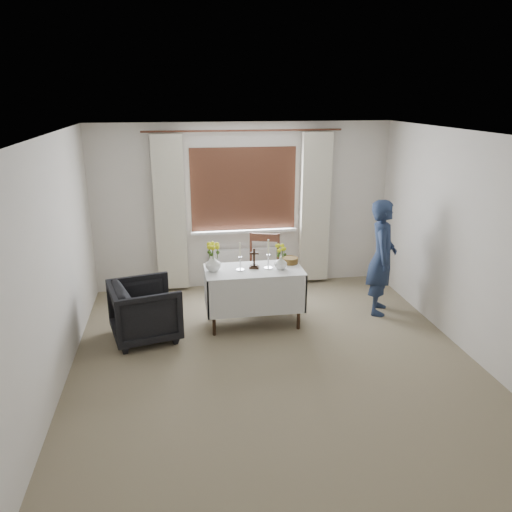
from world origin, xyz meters
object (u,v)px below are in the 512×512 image
at_px(armchair, 145,311).
at_px(flower_vase_right, 281,263).
at_px(altar_table, 254,297).
at_px(wooden_cross, 254,258).
at_px(flower_vase_left, 213,263).
at_px(wooden_chair, 263,271).
at_px(person, 382,257).

relative_size(armchair, flower_vase_right, 4.67).
xyz_separation_m(altar_table, armchair, (-1.37, -0.17, -0.02)).
bearing_deg(wooden_cross, altar_table, -91.12).
bearing_deg(flower_vase_left, wooden_chair, 39.13).
distance_m(altar_table, wooden_cross, 0.51).
bearing_deg(altar_table, person, 3.78).
bearing_deg(person, armchair, 118.11).
height_order(altar_table, flower_vase_right, flower_vase_right).
xyz_separation_m(wooden_cross, flower_vase_right, (0.33, -0.08, -0.05)).
relative_size(wooden_chair, person, 0.64).
bearing_deg(wooden_chair, armchair, -136.13).
bearing_deg(flower_vase_left, armchair, -167.68).
xyz_separation_m(altar_table, flower_vase_left, (-0.51, 0.02, 0.48)).
distance_m(person, wooden_cross, 1.76).
distance_m(altar_table, armchair, 1.38).
bearing_deg(wooden_cross, flower_vase_left, -162.39).
relative_size(flower_vase_left, flower_vase_right, 1.20).
height_order(wooden_chair, person, person).
xyz_separation_m(wooden_cross, flower_vase_left, (-0.52, -0.02, -0.03)).
distance_m(altar_table, wooden_chair, 0.67).
relative_size(person, flower_vase_right, 9.23).
bearing_deg(armchair, wooden_cross, -95.19).
relative_size(altar_table, flower_vase_left, 6.07).
xyz_separation_m(altar_table, person, (1.76, 0.12, 0.41)).
xyz_separation_m(armchair, person, (3.13, 0.29, 0.43)).
xyz_separation_m(altar_table, wooden_chair, (0.23, 0.62, 0.12)).
relative_size(altar_table, wooden_chair, 1.23).
bearing_deg(flower_vase_right, altar_table, 172.07).
bearing_deg(person, flower_vase_right, 119.43).
xyz_separation_m(armchair, flower_vase_right, (1.71, 0.12, 0.49)).
height_order(wooden_chair, wooden_cross, wooden_cross).
relative_size(wooden_chair, wooden_cross, 3.82).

